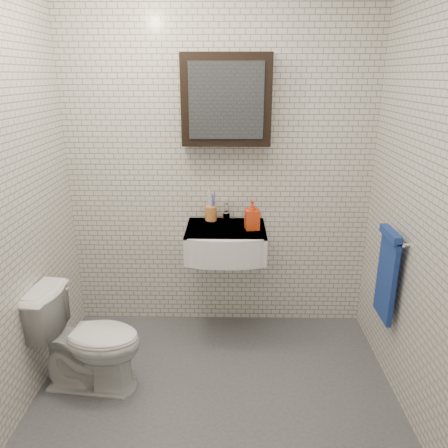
{
  "coord_description": "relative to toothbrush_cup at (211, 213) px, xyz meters",
  "views": [
    {
      "loc": [
        0.09,
        -2.09,
        1.86
      ],
      "look_at": [
        0.04,
        0.45,
        0.99
      ],
      "focal_mm": 35.0,
      "sensor_mm": 36.0,
      "label": 1
    }
  ],
  "objects": [
    {
      "name": "towel_rail",
      "position": [
        1.1,
        -0.59,
        -0.18
      ],
      "size": [
        0.09,
        0.3,
        0.58
      ],
      "color": "silver",
      "rests_on": "room_shell"
    },
    {
      "name": "washbasin",
      "position": [
        0.11,
        -0.21,
        -0.15
      ],
      "size": [
        0.55,
        0.5,
        0.2
      ],
      "color": "white",
      "rests_on": "room_shell"
    },
    {
      "name": "ground",
      "position": [
        0.06,
        -0.94,
        -0.9
      ],
      "size": [
        2.2,
        2.0,
        0.01
      ],
      "primitive_type": "cube",
      "color": "#46494D",
      "rests_on": "ground"
    },
    {
      "name": "room_shell",
      "position": [
        0.06,
        -0.94,
        0.56
      ],
      "size": [
        2.22,
        2.02,
        2.51
      ],
      "color": "silver",
      "rests_on": "ground"
    },
    {
      "name": "faucet",
      "position": [
        0.11,
        -0.01,
        0.01
      ],
      "size": [
        0.06,
        0.2,
        0.15
      ],
      "color": "silver",
      "rests_on": "washbasin"
    },
    {
      "name": "soap_bottle",
      "position": [
        0.29,
        -0.19,
        0.05
      ],
      "size": [
        0.11,
        0.11,
        0.21
      ],
      "primitive_type": "imported",
      "rotation": [
        0.0,
        0.0,
        0.16
      ],
      "color": "orange",
      "rests_on": "washbasin"
    },
    {
      "name": "toilet",
      "position": [
        -0.72,
        -0.76,
        -0.58
      ],
      "size": [
        0.69,
        0.44,
        0.66
      ],
      "primitive_type": "imported",
      "rotation": [
        0.0,
        0.0,
        1.46
      ],
      "color": "white",
      "rests_on": "ground"
    },
    {
      "name": "mirror_cabinet",
      "position": [
        0.11,
        -0.01,
        0.79
      ],
      "size": [
        0.6,
        0.15,
        0.6
      ],
      "color": "black",
      "rests_on": "room_shell"
    },
    {
      "name": "toothbrush_cup",
      "position": [
        0.0,
        0.0,
        0.0
      ],
      "size": [
        0.1,
        0.1,
        0.23
      ],
      "rotation": [
        0.0,
        0.0,
        -0.17
      ],
      "color": "#CD7733",
      "rests_on": "washbasin"
    }
  ]
}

